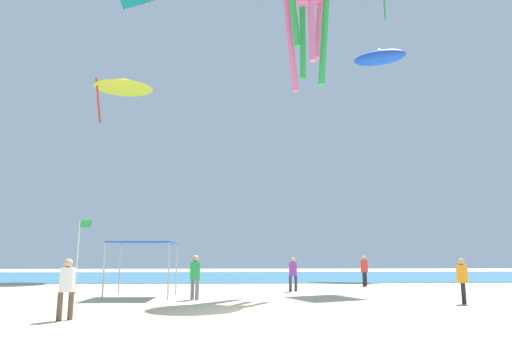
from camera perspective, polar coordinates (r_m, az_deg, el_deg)
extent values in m
cube|color=beige|center=(15.13, -0.51, -17.25)|extent=(110.00, 110.00, 0.10)
cube|color=teal|center=(42.82, -2.14, -12.68)|extent=(110.00, 23.76, 0.03)
cylinder|color=#B2B2B7|center=(20.10, -18.81, -11.46)|extent=(0.07, 0.07, 2.38)
cylinder|color=#B2B2B7|center=(19.56, -11.06, -11.86)|extent=(0.07, 0.07, 2.38)
cylinder|color=#B2B2B7|center=(22.68, -16.97, -11.37)|extent=(0.07, 0.07, 2.38)
cylinder|color=#B2B2B7|center=(22.20, -10.09, -11.69)|extent=(0.07, 0.07, 2.38)
cube|color=blue|center=(21.10, -14.09, -8.31)|extent=(2.75, 2.74, 0.06)
cylinder|color=black|center=(19.66, 24.94, -13.43)|extent=(0.15, 0.15, 0.78)
cylinder|color=black|center=(19.35, 24.90, -13.49)|extent=(0.15, 0.15, 0.78)
cylinder|color=orange|center=(19.46, 24.75, -11.31)|extent=(0.41, 0.41, 0.68)
sphere|color=tan|center=(19.45, 24.64, -9.94)|extent=(0.26, 0.26, 0.26)
cylinder|color=black|center=(29.21, 13.78, -12.69)|extent=(0.17, 0.17, 0.84)
cylinder|color=black|center=(28.90, 13.58, -12.73)|extent=(0.17, 0.17, 0.84)
cylinder|color=red|center=(29.03, 13.61, -11.16)|extent=(0.44, 0.44, 0.73)
sphere|color=tan|center=(29.03, 13.57, -10.16)|extent=(0.28, 0.28, 0.28)
cylinder|color=brown|center=(14.41, -22.52, -15.06)|extent=(0.15, 0.15, 0.79)
cylinder|color=brown|center=(14.31, -23.72, -15.02)|extent=(0.15, 0.15, 0.79)
cylinder|color=white|center=(14.31, -22.90, -12.12)|extent=(0.41, 0.41, 0.68)
sphere|color=tan|center=(14.29, -22.77, -10.24)|extent=(0.26, 0.26, 0.26)
cylinder|color=slate|center=(19.77, -8.10, -14.15)|extent=(0.16, 0.16, 0.84)
cylinder|color=slate|center=(19.51, -7.51, -14.22)|extent=(0.16, 0.16, 0.84)
cylinder|color=green|center=(19.60, -7.75, -11.89)|extent=(0.44, 0.44, 0.73)
sphere|color=tan|center=(19.59, -7.71, -10.41)|extent=(0.27, 0.27, 0.27)
cylinder|color=#33384C|center=(24.28, 5.10, -13.53)|extent=(0.16, 0.16, 0.80)
cylinder|color=#33384C|center=(24.16, 4.39, -13.56)|extent=(0.16, 0.16, 0.80)
cylinder|color=purple|center=(24.19, 4.72, -11.78)|extent=(0.42, 0.42, 0.70)
sphere|color=tan|center=(24.18, 4.70, -10.64)|extent=(0.26, 0.26, 0.26)
cylinder|color=silver|center=(23.85, -21.76, -9.58)|extent=(0.06, 0.06, 3.57)
cube|color=green|center=(23.81, -20.81, -5.77)|extent=(0.55, 0.02, 0.35)
cube|color=pink|center=(33.77, -14.02, 20.53)|extent=(2.67, 0.14, 1.16)
cylinder|color=green|center=(37.01, 16.00, 20.54)|extent=(0.18, 0.18, 3.01)
cylinder|color=pink|center=(28.06, 7.97, 17.99)|extent=(0.65, 0.57, 3.61)
cylinder|color=green|center=(28.02, 5.96, 16.75)|extent=(0.41, 0.82, 4.67)
cylinder|color=pink|center=(27.16, 4.44, 16.37)|extent=(0.88, 0.59, 5.75)
cylinder|color=green|center=(26.82, 4.91, 19.35)|extent=(0.65, 0.57, 3.61)
cylinder|color=pink|center=(26.34, 7.10, 18.65)|extent=(0.41, 0.82, 4.67)
cylinder|color=green|center=(26.73, 8.67, 16.93)|extent=(0.88, 0.59, 5.75)
ellipsoid|color=blue|center=(46.66, 15.44, 14.26)|extent=(5.24, 3.70, 1.82)
cone|color=white|center=(46.99, 15.40, 15.12)|extent=(1.00, 1.07, 0.72)
cone|color=yellow|center=(41.36, -16.47, 11.18)|extent=(4.98, 5.03, 1.21)
cylinder|color=red|center=(41.38, -19.45, 9.00)|extent=(0.20, 1.90, 3.53)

